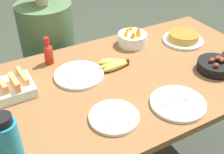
% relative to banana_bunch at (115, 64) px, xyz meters
% --- Properties ---
extents(dining_table, '(1.81, 0.90, 0.75)m').
position_rel_banana_bunch_xyz_m(dining_table, '(-0.08, -0.12, -0.11)').
color(dining_table, brown).
rests_on(dining_table, ground_plane).
extents(banana_bunch, '(0.18, 0.13, 0.04)m').
position_rel_banana_bunch_xyz_m(banana_bunch, '(0.00, 0.00, 0.00)').
color(banana_bunch, gold).
rests_on(banana_bunch, dining_table).
extents(skillet, '(0.32, 0.21, 0.08)m').
position_rel_banana_bunch_xyz_m(skillet, '(0.46, -0.29, 0.01)').
color(skillet, black).
rests_on(skillet, dining_table).
extents(frittata_plate_center, '(0.25, 0.25, 0.06)m').
position_rel_banana_bunch_xyz_m(frittata_plate_center, '(0.52, 0.05, 0.01)').
color(frittata_plate_center, white).
rests_on(frittata_plate_center, dining_table).
extents(empty_plate_near_front, '(0.22, 0.22, 0.02)m').
position_rel_banana_bunch_xyz_m(empty_plate_near_front, '(-0.20, -0.35, -0.01)').
color(empty_plate_near_front, white).
rests_on(empty_plate_near_front, dining_table).
extents(empty_plate_far_left, '(0.26, 0.26, 0.02)m').
position_rel_banana_bunch_xyz_m(empty_plate_far_left, '(-0.21, 0.01, -0.01)').
color(empty_plate_far_left, white).
rests_on(empty_plate_far_left, dining_table).
extents(empty_plate_far_right, '(0.25, 0.25, 0.02)m').
position_rel_banana_bunch_xyz_m(empty_plate_far_right, '(0.10, -0.41, -0.01)').
color(empty_plate_far_right, white).
rests_on(empty_plate_far_right, dining_table).
extents(fruit_bowl_mango, '(0.18, 0.18, 0.13)m').
position_rel_banana_bunch_xyz_m(fruit_bowl_mango, '(0.22, 0.17, 0.03)').
color(fruit_bowl_mango, white).
rests_on(fruit_bowl_mango, dining_table).
extents(water_bottle, '(0.09, 0.09, 0.21)m').
position_rel_banana_bunch_xyz_m(water_bottle, '(-0.63, -0.36, 0.08)').
color(water_bottle, teal).
rests_on(water_bottle, dining_table).
extents(hot_sauce_bottle, '(0.05, 0.05, 0.16)m').
position_rel_banana_bunch_xyz_m(hot_sauce_bottle, '(-0.30, 0.21, 0.05)').
color(hot_sauce_bottle, '#B72814').
rests_on(hot_sauce_bottle, dining_table).
extents(person_figure, '(0.40, 0.40, 1.19)m').
position_rel_banana_bunch_xyz_m(person_figure, '(-0.20, 0.57, -0.28)').
color(person_figure, black).
rests_on(person_figure, ground_plane).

